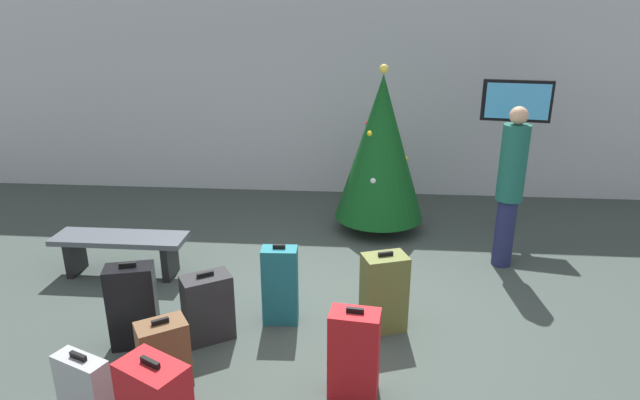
{
  "coord_description": "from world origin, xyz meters",
  "views": [
    {
      "loc": [
        0.26,
        -4.53,
        2.85
      ],
      "look_at": [
        -0.2,
        1.02,
        0.9
      ],
      "focal_mm": 29.74,
      "sensor_mm": 36.0,
      "label": 1
    }
  ],
  "objects_px": {
    "flight_info_kiosk": "(514,127)",
    "suitcase_7": "(84,390)",
    "traveller_0": "(510,184)",
    "holiday_tree": "(381,148)",
    "suitcase_3": "(164,354)",
    "waiting_bench": "(121,246)",
    "suitcase_6": "(384,293)",
    "suitcase_1": "(354,354)",
    "suitcase_0": "(280,286)",
    "suitcase_4": "(208,307)",
    "suitcase_2": "(133,306)"
  },
  "relations": [
    {
      "from": "suitcase_0",
      "to": "suitcase_4",
      "type": "relative_size",
      "value": 1.21
    },
    {
      "from": "suitcase_4",
      "to": "traveller_0",
      "type": "bearing_deg",
      "value": 30.47
    },
    {
      "from": "traveller_0",
      "to": "suitcase_6",
      "type": "xyz_separation_m",
      "value": [
        -1.46,
        -1.51,
        -0.64
      ]
    },
    {
      "from": "suitcase_3",
      "to": "flight_info_kiosk",
      "type": "bearing_deg",
      "value": 46.63
    },
    {
      "from": "waiting_bench",
      "to": "suitcase_3",
      "type": "relative_size",
      "value": 2.46
    },
    {
      "from": "waiting_bench",
      "to": "traveller_0",
      "type": "bearing_deg",
      "value": 8.17
    },
    {
      "from": "suitcase_6",
      "to": "suitcase_2",
      "type": "bearing_deg",
      "value": -168.75
    },
    {
      "from": "suitcase_4",
      "to": "suitcase_6",
      "type": "bearing_deg",
      "value": 10.42
    },
    {
      "from": "suitcase_4",
      "to": "waiting_bench",
      "type": "bearing_deg",
      "value": 139.05
    },
    {
      "from": "traveller_0",
      "to": "suitcase_6",
      "type": "relative_size",
      "value": 2.38
    },
    {
      "from": "suitcase_1",
      "to": "suitcase_7",
      "type": "xyz_separation_m",
      "value": [
        -1.95,
        -0.46,
        -0.1
      ]
    },
    {
      "from": "holiday_tree",
      "to": "flight_info_kiosk",
      "type": "relative_size",
      "value": 1.1
    },
    {
      "from": "suitcase_0",
      "to": "suitcase_7",
      "type": "bearing_deg",
      "value": -129.93
    },
    {
      "from": "suitcase_1",
      "to": "suitcase_6",
      "type": "xyz_separation_m",
      "value": [
        0.26,
        0.95,
        0.02
      ]
    },
    {
      "from": "suitcase_0",
      "to": "suitcase_1",
      "type": "relative_size",
      "value": 1.06
    },
    {
      "from": "suitcase_1",
      "to": "traveller_0",
      "type": "bearing_deg",
      "value": 55.09
    },
    {
      "from": "suitcase_3",
      "to": "suitcase_0",
      "type": "bearing_deg",
      "value": 52.45
    },
    {
      "from": "suitcase_2",
      "to": "suitcase_6",
      "type": "relative_size",
      "value": 1.02
    },
    {
      "from": "flight_info_kiosk",
      "to": "waiting_bench",
      "type": "relative_size",
      "value": 1.37
    },
    {
      "from": "flight_info_kiosk",
      "to": "suitcase_7",
      "type": "distance_m",
      "value": 5.89
    },
    {
      "from": "suitcase_2",
      "to": "suitcase_3",
      "type": "distance_m",
      "value": 0.72
    },
    {
      "from": "waiting_bench",
      "to": "suitcase_6",
      "type": "distance_m",
      "value": 3.09
    },
    {
      "from": "flight_info_kiosk",
      "to": "suitcase_3",
      "type": "xyz_separation_m",
      "value": [
        -3.54,
        -3.75,
        -1.15
      ]
    },
    {
      "from": "suitcase_6",
      "to": "suitcase_7",
      "type": "height_order",
      "value": "suitcase_6"
    },
    {
      "from": "suitcase_0",
      "to": "traveller_0",
      "type": "bearing_deg",
      "value": 30.95
    },
    {
      "from": "holiday_tree",
      "to": "suitcase_1",
      "type": "relative_size",
      "value": 2.94
    },
    {
      "from": "waiting_bench",
      "to": "suitcase_1",
      "type": "bearing_deg",
      "value": -34.11
    },
    {
      "from": "suitcase_1",
      "to": "suitcase_7",
      "type": "distance_m",
      "value": 2.01
    },
    {
      "from": "traveller_0",
      "to": "holiday_tree",
      "type": "bearing_deg",
      "value": 146.47
    },
    {
      "from": "suitcase_0",
      "to": "suitcase_6",
      "type": "relative_size",
      "value": 1.02
    },
    {
      "from": "holiday_tree",
      "to": "suitcase_3",
      "type": "relative_size",
      "value": 3.71
    },
    {
      "from": "suitcase_3",
      "to": "suitcase_4",
      "type": "height_order",
      "value": "suitcase_4"
    },
    {
      "from": "holiday_tree",
      "to": "suitcase_0",
      "type": "distance_m",
      "value": 2.75
    },
    {
      "from": "holiday_tree",
      "to": "suitcase_2",
      "type": "height_order",
      "value": "holiday_tree"
    },
    {
      "from": "suitcase_2",
      "to": "suitcase_4",
      "type": "relative_size",
      "value": 1.21
    },
    {
      "from": "waiting_bench",
      "to": "suitcase_0",
      "type": "height_order",
      "value": "suitcase_0"
    },
    {
      "from": "flight_info_kiosk",
      "to": "suitcase_1",
      "type": "relative_size",
      "value": 2.66
    },
    {
      "from": "waiting_bench",
      "to": "suitcase_1",
      "type": "relative_size",
      "value": 1.95
    },
    {
      "from": "suitcase_2",
      "to": "suitcase_6",
      "type": "distance_m",
      "value": 2.29
    },
    {
      "from": "traveller_0",
      "to": "suitcase_1",
      "type": "relative_size",
      "value": 2.47
    },
    {
      "from": "flight_info_kiosk",
      "to": "suitcase_2",
      "type": "distance_m",
      "value": 5.25
    },
    {
      "from": "traveller_0",
      "to": "suitcase_4",
      "type": "distance_m",
      "value": 3.63
    },
    {
      "from": "waiting_bench",
      "to": "suitcase_6",
      "type": "xyz_separation_m",
      "value": [
        2.96,
        -0.88,
        0.02
      ]
    },
    {
      "from": "traveller_0",
      "to": "flight_info_kiosk",
      "type": "bearing_deg",
      "value": 76.36
    },
    {
      "from": "flight_info_kiosk",
      "to": "suitcase_1",
      "type": "height_order",
      "value": "flight_info_kiosk"
    },
    {
      "from": "suitcase_6",
      "to": "flight_info_kiosk",
      "type": "bearing_deg",
      "value": 57.47
    },
    {
      "from": "holiday_tree",
      "to": "suitcase_1",
      "type": "xyz_separation_m",
      "value": [
        -0.26,
        -3.43,
        -0.81
      ]
    },
    {
      "from": "suitcase_2",
      "to": "suitcase_3",
      "type": "height_order",
      "value": "suitcase_2"
    },
    {
      "from": "suitcase_0",
      "to": "suitcase_4",
      "type": "bearing_deg",
      "value": -151.47
    },
    {
      "from": "suitcase_1",
      "to": "suitcase_7",
      "type": "bearing_deg",
      "value": -166.7
    }
  ]
}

